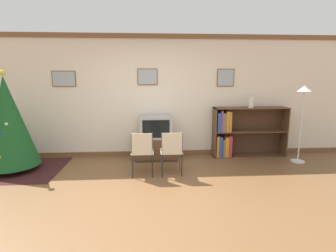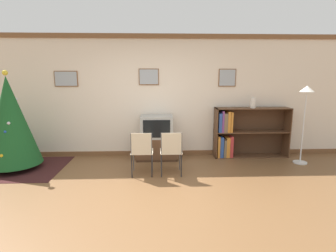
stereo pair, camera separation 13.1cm
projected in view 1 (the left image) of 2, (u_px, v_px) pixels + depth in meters
name	position (u px, v px, depth m)	size (l,w,h in m)	color
ground_plane	(146.00, 200.00, 3.86)	(24.00, 24.00, 0.00)	brown
wall_back	(147.00, 97.00, 5.87)	(9.19, 0.11, 2.70)	silver
area_rug	(13.00, 170.00, 5.11)	(1.86, 1.50, 0.01)	#381919
christmas_tree	(8.00, 122.00, 4.93)	(1.02, 1.02, 1.91)	maroon
tv_console	(156.00, 148.00, 5.77)	(0.92, 0.52, 0.49)	#412A1A
television	(156.00, 127.00, 5.68)	(0.69, 0.51, 0.48)	#9E9E99
folding_chair_left	(142.00, 151.00, 4.73)	(0.40, 0.40, 0.82)	beige
folding_chair_right	(172.00, 150.00, 4.76)	(0.40, 0.40, 0.82)	beige
bookshelf	(236.00, 133.00, 5.92)	(1.65, 0.36, 1.12)	brown
vase	(251.00, 103.00, 5.76)	(0.11, 0.11, 0.23)	silver
standing_lamp	(303.00, 104.00, 5.37)	(0.28, 0.28, 1.62)	silver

